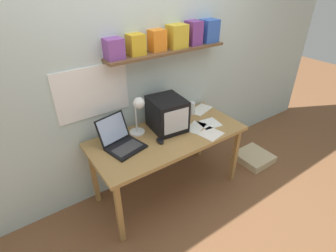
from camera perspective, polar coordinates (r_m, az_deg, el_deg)
ground_plane at (r=2.99m, az=0.00°, el=-13.53°), size 12.00×12.00×0.00m
back_wall at (r=2.60m, az=-5.12°, el=13.16°), size 5.60×0.24×2.60m
corner_desk at (r=2.58m, az=0.00°, el=-3.13°), size 1.52×0.70×0.72m
crt_monitor at (r=2.57m, az=-0.18°, el=2.64°), size 0.35×0.39×0.32m
laptop at (r=2.39m, az=-10.38°, el=-2.91°), size 0.37×0.41×0.26m
desk_lamp at (r=2.42m, az=-6.47°, el=3.48°), size 0.15×0.19×0.40m
juice_glass at (r=2.89m, az=5.16°, el=3.76°), size 0.07×0.07×0.14m
computer_mouse at (r=2.43m, az=-1.76°, el=-3.19°), size 0.08×0.11×0.03m
loose_paper_near_monitor at (r=2.67m, az=6.06°, el=-0.25°), size 0.27×0.22×0.00m
printed_handout at (r=3.02m, az=7.15°, el=3.58°), size 0.31×0.23×0.00m
open_notebook at (r=2.59m, az=9.31°, el=-1.66°), size 0.24×0.23×0.00m
loose_paper_near_laptop at (r=2.75m, az=9.01°, el=0.55°), size 0.23×0.22×0.00m
floor_cushion at (r=3.52m, az=18.18°, el=-6.51°), size 0.39×0.39×0.09m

